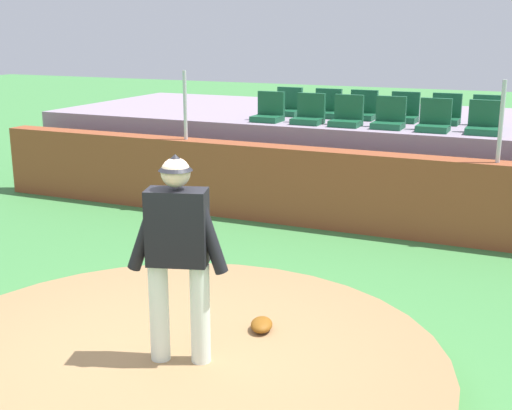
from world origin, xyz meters
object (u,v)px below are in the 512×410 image
(pitcher, at_px, (178,244))
(stadium_chair_7, at_px, (327,108))
(stadium_chair_5, at_px, (484,123))
(stadium_chair_8, at_px, (362,110))
(baseball, at_px, (201,297))
(stadium_chair_2, at_px, (347,116))
(stadium_chair_0, at_px, (269,112))
(stadium_chair_4, at_px, (434,121))
(stadium_chair_9, at_px, (404,112))
(stadium_chair_3, at_px, (389,118))
(stadium_chair_1, at_px, (309,114))
(stadium_chair_10, at_px, (445,114))
(stadium_chair_6, at_px, (288,106))
(fielding_glove, at_px, (262,325))
(stadium_chair_11, at_px, (486,117))

(pitcher, bearing_deg, stadium_chair_7, 81.56)
(stadium_chair_5, distance_m, stadium_chair_8, 2.32)
(baseball, relative_size, stadium_chair_2, 0.15)
(stadium_chair_0, height_order, stadium_chair_4, same)
(baseball, height_order, stadium_chair_9, stadium_chair_9)
(pitcher, relative_size, stadium_chair_3, 3.50)
(stadium_chair_7, bearing_deg, stadium_chair_5, 162.14)
(stadium_chair_9, bearing_deg, stadium_chair_1, 32.31)
(stadium_chair_7, height_order, stadium_chair_10, same)
(baseball, relative_size, stadium_chair_4, 0.15)
(pitcher, relative_size, stadium_chair_6, 3.50)
(stadium_chair_8, bearing_deg, stadium_chair_1, 54.45)
(stadium_chair_0, height_order, stadium_chair_1, same)
(stadium_chair_1, bearing_deg, stadium_chair_8, -125.55)
(pitcher, xyz_separation_m, stadium_chair_7, (-1.14, 7.24, 0.27))
(stadium_chair_6, bearing_deg, pitcher, 104.64)
(stadium_chair_1, distance_m, stadium_chair_2, 0.66)
(stadium_chair_1, distance_m, stadium_chair_5, 2.80)
(fielding_glove, distance_m, stadium_chair_5, 5.82)
(stadium_chair_6, bearing_deg, stadium_chair_2, 146.53)
(stadium_chair_4, bearing_deg, baseball, 74.83)
(stadium_chair_3, height_order, stadium_chair_10, same)
(pitcher, height_order, stadium_chair_9, pitcher)
(stadium_chair_3, distance_m, stadium_chair_6, 2.28)
(stadium_chair_2, relative_size, stadium_chair_10, 1.00)
(stadium_chair_4, distance_m, stadium_chair_7, 2.26)
(stadium_chair_6, height_order, stadium_chair_7, same)
(stadium_chair_6, bearing_deg, stadium_chair_4, 161.69)
(fielding_glove, xyz_separation_m, stadium_chair_5, (1.27, 5.54, 1.23))
(stadium_chair_5, height_order, stadium_chair_11, same)
(stadium_chair_1, height_order, stadium_chair_2, same)
(stadium_chair_10, bearing_deg, stadium_chair_2, 32.52)
(stadium_chair_1, xyz_separation_m, stadium_chair_5, (2.80, 0.03, 0.00))
(stadium_chair_1, relative_size, stadium_chair_3, 1.00)
(baseball, relative_size, fielding_glove, 0.25)
(pitcher, xyz_separation_m, stadium_chair_11, (1.61, 7.19, 0.27))
(stadium_chair_8, bearing_deg, baseball, 90.17)
(stadium_chair_8, bearing_deg, stadium_chair_7, 0.14)
(stadium_chair_4, bearing_deg, pitcher, 81.68)
(pitcher, bearing_deg, stadium_chair_6, 87.26)
(pitcher, bearing_deg, stadium_chair_8, 76.42)
(pitcher, bearing_deg, stadium_chair_3, 70.74)
(stadium_chair_11, bearing_deg, stadium_chair_8, -1.59)
(pitcher, height_order, stadium_chair_4, pitcher)
(stadium_chair_5, distance_m, stadium_chair_10, 1.13)
(stadium_chair_2, distance_m, stadium_chair_10, 1.70)
(stadium_chair_1, distance_m, stadium_chair_10, 2.29)
(fielding_glove, height_order, stadium_chair_1, stadium_chair_1)
(stadium_chair_3, bearing_deg, stadium_chair_10, -130.05)
(stadium_chair_2, bearing_deg, stadium_chair_0, -0.26)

